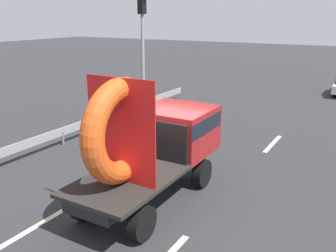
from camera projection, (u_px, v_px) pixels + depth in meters
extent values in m
plane|color=#28282B|center=(157.00, 189.00, 10.87)|extent=(120.00, 120.00, 0.00)
cylinder|color=black|center=(154.00, 162.00, 11.73)|extent=(0.28, 0.85, 0.85)
cylinder|color=black|center=(202.00, 173.00, 10.91)|extent=(0.28, 0.85, 0.85)
cylinder|color=black|center=(85.00, 204.00, 9.12)|extent=(0.28, 0.85, 0.85)
cylinder|color=black|center=(142.00, 223.00, 8.29)|extent=(0.28, 0.85, 0.85)
cube|color=black|center=(149.00, 172.00, 9.93)|extent=(1.30, 5.10, 0.25)
cube|color=maroon|center=(177.00, 130.00, 10.97)|extent=(2.00, 2.02, 1.35)
cube|color=black|center=(176.00, 120.00, 10.84)|extent=(2.02, 1.92, 0.44)
cube|color=black|center=(127.00, 180.00, 9.04)|extent=(2.00, 3.08, 0.10)
cube|color=black|center=(158.00, 140.00, 10.10)|extent=(1.80, 0.08, 1.10)
torus|color=#D84C19|center=(121.00, 131.00, 8.54)|extent=(0.54, 2.53, 2.53)
cube|color=red|center=(121.00, 131.00, 8.54)|extent=(1.90, 0.03, 2.53)
cylinder|color=black|center=(334.00, 93.00, 22.93)|extent=(0.20, 0.59, 0.59)
cylinder|color=gray|center=(143.00, 65.00, 18.69)|extent=(0.16, 0.16, 4.98)
cube|color=black|center=(142.00, 4.00, 17.85)|extent=(0.30, 0.36, 0.90)
cube|color=gray|center=(95.00, 120.00, 16.00)|extent=(0.06, 15.57, 0.32)
cylinder|color=slate|center=(63.00, 138.00, 14.47)|extent=(0.10, 0.10, 0.55)
cylinder|color=slate|center=(123.00, 116.00, 17.69)|extent=(0.10, 0.10, 0.55)
cylinder|color=slate|center=(164.00, 100.00, 20.90)|extent=(0.10, 0.10, 0.55)
cube|color=beige|center=(41.00, 223.00, 9.05)|extent=(0.16, 2.76, 0.01)
cube|color=beige|center=(195.00, 132.00, 16.12)|extent=(0.16, 2.90, 0.01)
cube|color=beige|center=(273.00, 144.00, 14.67)|extent=(0.16, 2.26, 0.01)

